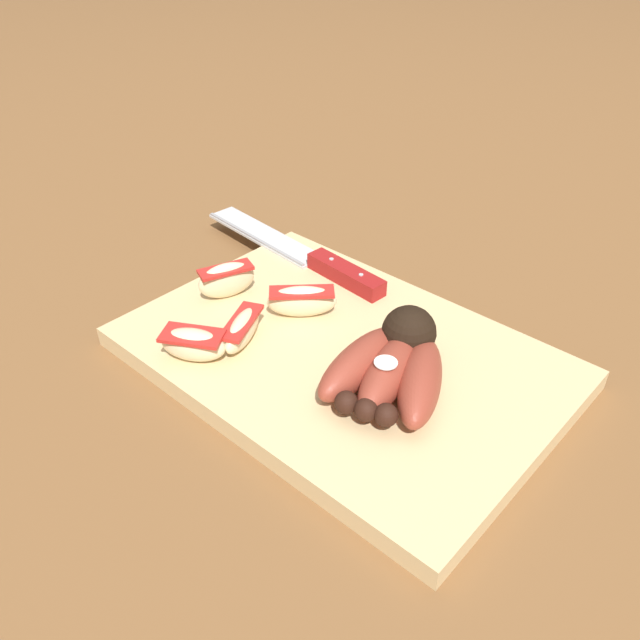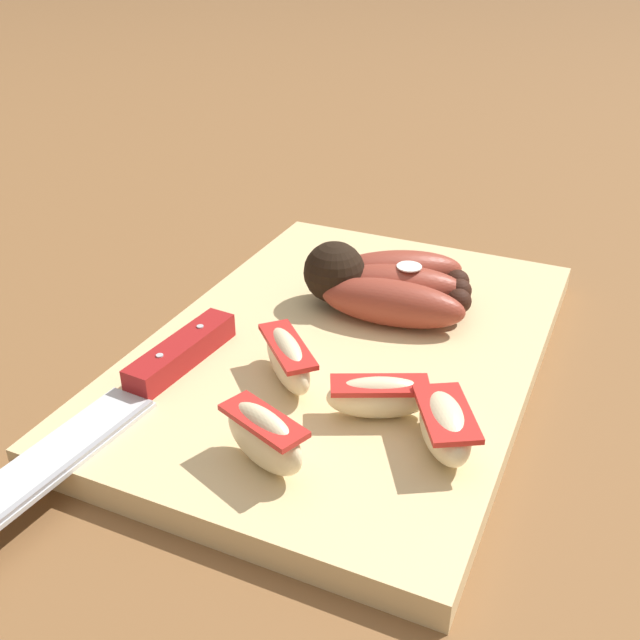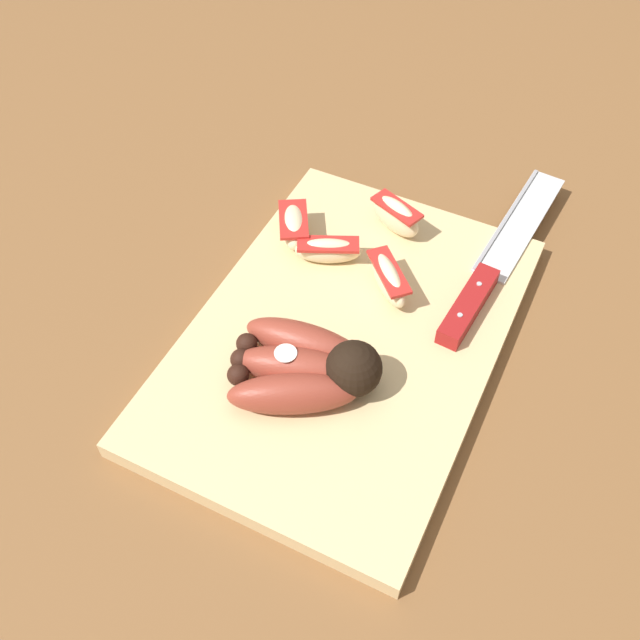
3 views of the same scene
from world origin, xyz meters
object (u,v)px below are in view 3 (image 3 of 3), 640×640
at_px(apple_wedge_middle, 328,250).
at_px(apple_wedge_extra, 391,280).
at_px(apple_wedge_near, 396,216).
at_px(apple_wedge_far, 294,226).
at_px(chefs_knife, 487,275).
at_px(banana_bunch, 308,367).

distance_m(apple_wedge_middle, apple_wedge_extra, 0.07).
relative_size(apple_wedge_near, apple_wedge_extra, 1.00).
bearing_deg(apple_wedge_extra, apple_wedge_far, -102.21).
height_order(apple_wedge_near, apple_wedge_middle, apple_wedge_near).
bearing_deg(chefs_knife, banana_bunch, -29.18).
height_order(chefs_knife, apple_wedge_near, apple_wedge_near).
height_order(banana_bunch, apple_wedge_middle, banana_bunch).
bearing_deg(apple_wedge_near, apple_wedge_far, -57.76).
distance_m(chefs_knife, apple_wedge_far, 0.20).
bearing_deg(apple_wedge_extra, apple_wedge_near, -160.65).
xyz_separation_m(banana_bunch, apple_wedge_far, (-0.15, -0.09, -0.00)).
bearing_deg(apple_wedge_far, banana_bunch, 31.51).
bearing_deg(banana_bunch, chefs_knife, 150.82).
distance_m(apple_wedge_near, apple_wedge_middle, 0.08).
distance_m(apple_wedge_middle, apple_wedge_far, 0.05).
xyz_separation_m(chefs_knife, apple_wedge_near, (-0.02, -0.11, 0.01)).
bearing_deg(apple_wedge_near, apple_wedge_extra, 19.35).
xyz_separation_m(apple_wedge_middle, apple_wedge_extra, (0.01, 0.07, 0.00)).
xyz_separation_m(apple_wedge_far, apple_wedge_extra, (0.03, 0.12, 0.00)).
xyz_separation_m(banana_bunch, apple_wedge_extra, (-0.13, 0.02, -0.00)).
height_order(apple_wedge_near, apple_wedge_extra, apple_wedge_near).
xyz_separation_m(apple_wedge_near, apple_wedge_middle, (0.07, -0.04, -0.01)).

